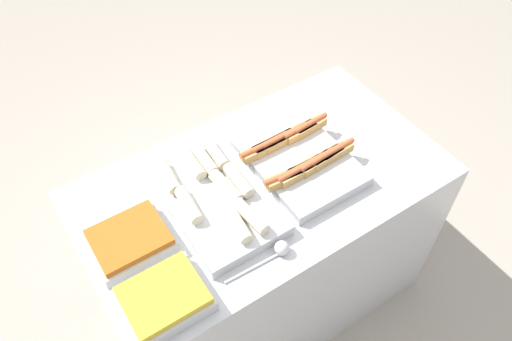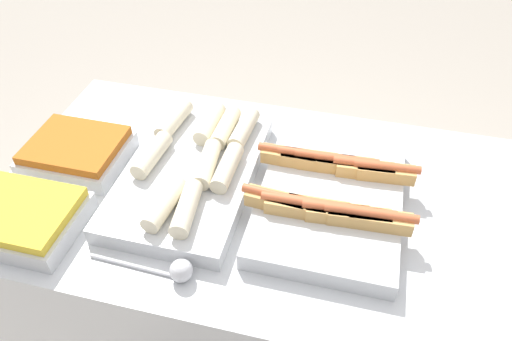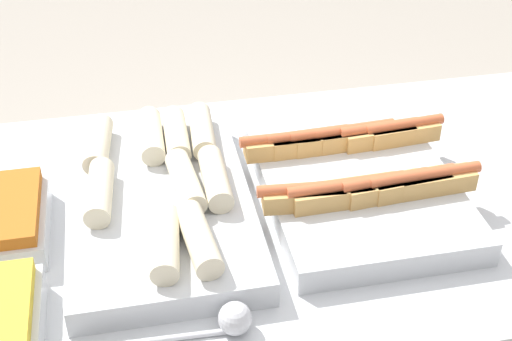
% 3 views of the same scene
% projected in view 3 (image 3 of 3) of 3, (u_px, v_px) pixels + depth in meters
% --- Properties ---
extents(tray_hotdogs, '(0.42, 0.50, 0.10)m').
position_uv_depth(tray_hotdogs, '(355.00, 176.00, 1.37)').
color(tray_hotdogs, silver).
rests_on(tray_hotdogs, counter).
extents(tray_wraps, '(0.33, 0.54, 0.10)m').
position_uv_depth(tray_wraps, '(161.00, 197.00, 1.32)').
color(tray_wraps, silver).
rests_on(tray_wraps, counter).
extents(serving_spoon_near, '(0.25, 0.05, 0.05)m').
position_uv_depth(serving_spoon_near, '(225.00, 321.00, 1.09)').
color(serving_spoon_near, silver).
rests_on(serving_spoon_near, counter).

